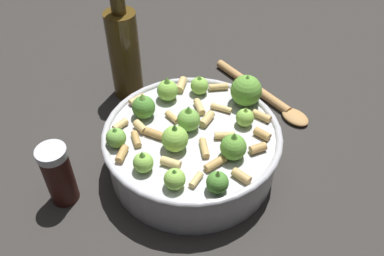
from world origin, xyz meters
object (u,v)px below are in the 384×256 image
pepper_shaker (59,175)px  wooden_spoon (265,95)px  olive_oil_bottle (124,52)px  cooking_pan (193,145)px

pepper_shaker → wooden_spoon: 0.39m
pepper_shaker → olive_oil_bottle: bearing=139.0°
cooking_pan → olive_oil_bottle: olive_oil_bottle is taller
cooking_pan → wooden_spoon: cooking_pan is taller
olive_oil_bottle → wooden_spoon: olive_oil_bottle is taller
cooking_pan → wooden_spoon: (-0.09, 0.19, -0.04)m
wooden_spoon → pepper_shaker: bearing=-80.7°
pepper_shaker → wooden_spoon: (-0.06, 0.38, -0.04)m
cooking_pan → pepper_shaker: cooking_pan is taller
cooking_pan → pepper_shaker: bearing=-97.2°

